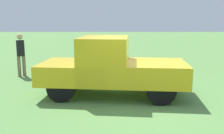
% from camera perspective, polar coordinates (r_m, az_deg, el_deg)
% --- Properties ---
extents(ground_plane, '(80.00, 80.00, 0.00)m').
position_cam_1_polar(ground_plane, '(7.78, 5.63, -7.12)').
color(ground_plane, '#5B8C47').
extents(pickup_truck, '(4.62, 2.34, 1.83)m').
position_cam_1_polar(pickup_truck, '(7.94, -0.81, 0.39)').
color(pickup_truck, black).
rests_on(pickup_truck, ground_plane).
extents(person_bystander, '(0.44, 0.44, 1.78)m').
position_cam_1_polar(person_bystander, '(11.24, -19.87, 3.10)').
color(person_bystander, '#7A6B51').
rests_on(person_bystander, ground_plane).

